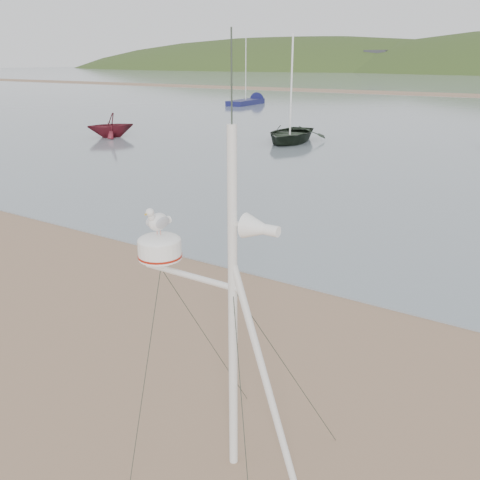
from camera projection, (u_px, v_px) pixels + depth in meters
The scene contains 5 objects.
ground at pixel (115, 356), 8.19m from camera, with size 560.00×560.00×0.00m, color #8B6950.
mast_rig at pixel (226, 379), 5.66m from camera, with size 2.13×2.27×4.80m.
boat_dark at pixel (291, 100), 28.32m from camera, with size 3.33×0.97×4.66m, color black.
boat_red at pixel (110, 114), 30.62m from camera, with size 2.37×1.45×2.75m, color maroon.
sailboat_blue_near at pixel (254, 101), 55.08m from camera, with size 2.22×7.34×7.19m.
Camera 1 is at (5.54, -4.86, 4.51)m, focal length 38.00 mm.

